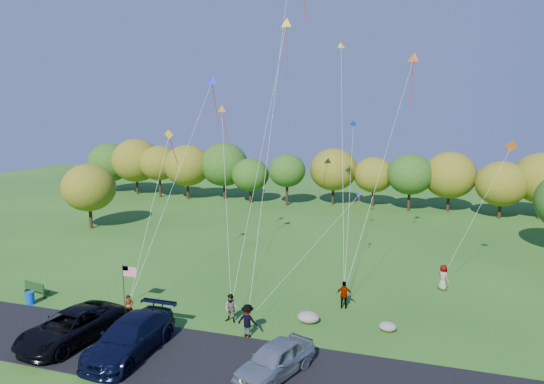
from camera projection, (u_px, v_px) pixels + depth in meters
The scene contains 17 objects.
ground at pixel (208, 324), 28.50m from camera, with size 140.00×140.00×0.00m, color #255919.
asphalt_lane at pixel (175, 356), 24.73m from camera, with size 44.00×6.00×0.06m, color black.
treeline at pixel (330, 171), 61.80m from camera, with size 75.45×28.02×8.64m.
minivan_dark at pixel (71, 327), 26.10m from camera, with size 2.81×6.10×1.70m, color black.
minivan_navy at pixel (130, 337), 24.82m from camera, with size 2.52×6.19×1.80m, color black.
minivan_silver at pixel (275, 360), 22.75m from camera, with size 1.88×4.68×1.59m, color #A2AAAD.
flyer_a at pixel (129, 307), 29.03m from camera, with size 0.56×0.37×1.53m, color #4C4C59.
flyer_b at pixel (231, 308), 28.63m from camera, with size 0.84×0.66×1.73m, color #4C4C59.
flyer_c at pixel (248, 321), 26.77m from camera, with size 1.21×0.70×1.88m, color #4C4C59.
flyer_d at pixel (344, 295), 30.66m from camera, with size 1.04×0.43×1.78m, color #4C4C59.
flyer_e at pixel (443, 277), 33.86m from camera, with size 0.89×0.58×1.82m, color #4C4C59.
park_bench at pixel (35, 289), 32.63m from camera, with size 1.88×0.63×1.04m.
trash_barrel at pixel (30, 298), 31.39m from camera, with size 0.55×0.55×0.83m, color #0C46B8.
flag_assembly at pixel (127, 276), 30.72m from camera, with size 1.01×0.66×2.74m.
boulder_near at pixel (308, 317), 28.67m from camera, with size 1.32×1.04×0.66m, color slate.
boulder_far at pixel (388, 327), 27.59m from camera, with size 1.01×0.84×0.53m, color gray.
kites_aloft at pixel (298, 35), 37.29m from camera, with size 23.86×12.12×19.68m.
Camera 1 is at (11.61, -24.48, 12.38)m, focal length 32.00 mm.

